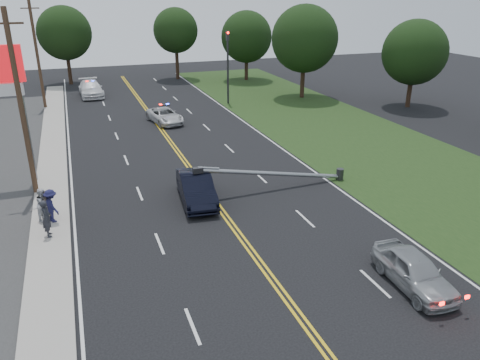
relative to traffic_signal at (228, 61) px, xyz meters
name	(u,v)px	position (x,y,z in m)	size (l,w,h in m)	color
ground	(269,275)	(-8.30, -30.00, -4.21)	(120.00, 120.00, 0.00)	black
sidewalk	(51,205)	(-16.70, -20.00, -4.15)	(1.80, 70.00, 0.12)	#A09A90
grass_verge	(393,159)	(5.20, -20.00, -4.20)	(12.00, 80.00, 0.01)	#1B3213
centerline_yellow	(202,185)	(-8.30, -20.00, -4.19)	(0.36, 80.00, 0.00)	gold
traffic_signal	(228,61)	(0.00, 0.00, 0.00)	(0.28, 0.41, 7.05)	#2D2D30
fallen_streetlight	(281,173)	(-4.11, -22.00, -3.29)	(9.36, 0.44, 1.91)	#2D2D30
utility_pole_mid	(21,105)	(-17.50, -18.00, 0.88)	(1.60, 0.28, 10.00)	#382619
utility_pole_far	(37,55)	(-17.50, 4.00, 0.88)	(1.60, 0.28, 10.00)	#382619
tree_6	(64,33)	(-14.83, 16.48, 1.79)	(6.26, 6.26, 9.14)	black
tree_7	(176,30)	(-1.69, 15.57, 1.81)	(5.54, 5.54, 8.81)	black
tree_8	(246,37)	(6.45, 11.95, 1.11)	(6.31, 6.31, 8.47)	black
tree_9	(305,39)	(8.35, -0.01, 1.86)	(6.84, 6.84, 9.49)	black
tree_13	(415,52)	(16.20, -7.52, 1.03)	(6.10, 6.10, 8.29)	black
crashed_sedan	(196,188)	(-9.21, -22.10, -3.42)	(1.67, 4.78, 1.57)	black
waiting_sedan	(414,271)	(-3.34, -32.60, -3.51)	(1.63, 4.06, 1.38)	#95999C
emergency_a	(165,116)	(-7.57, -5.36, -3.58)	(2.09, 4.53, 1.26)	silver
emergency_b	(91,89)	(-12.91, 8.22, -3.38)	(2.31, 5.69, 1.65)	silver
bystander_a	(47,218)	(-16.71, -23.73, -3.19)	(0.66, 0.43, 1.80)	#25262C
bystander_b	(43,204)	(-16.92, -21.87, -3.26)	(0.81, 0.63, 1.66)	#BCBDC1
bystander_c	(52,206)	(-16.52, -22.24, -3.24)	(1.09, 0.63, 1.69)	#19183E
bystander_d	(47,205)	(-16.74, -21.94, -3.32)	(0.90, 0.37, 1.54)	#61544D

